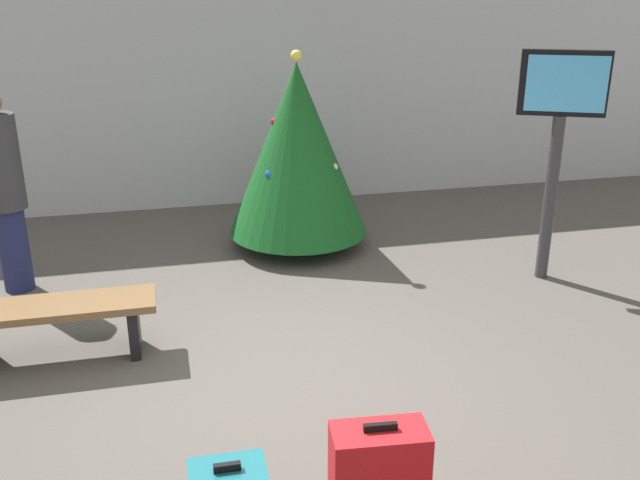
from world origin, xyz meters
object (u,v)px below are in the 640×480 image
object	(u,v)px
holiday_tree	(297,150)
traveller_0	(4,189)
flight_info_kiosk	(559,126)
waiting_bench	(58,318)

from	to	relation	value
holiday_tree	traveller_0	xyz separation A→B (m)	(-2.84, -0.51, -0.10)
holiday_tree	flight_info_kiosk	distance (m)	2.64
holiday_tree	flight_info_kiosk	xyz separation A→B (m)	(2.21, -1.37, 0.42)
flight_info_kiosk	traveller_0	bearing A→B (deg)	170.29
holiday_tree	waiting_bench	bearing A→B (deg)	-139.05
flight_info_kiosk	waiting_bench	world-z (taller)	flight_info_kiosk
holiday_tree	traveller_0	bearing A→B (deg)	-169.85
flight_info_kiosk	waiting_bench	xyz separation A→B (m)	(-4.51, -0.62, -1.16)
holiday_tree	flight_info_kiosk	bearing A→B (deg)	-31.87
holiday_tree	waiting_bench	world-z (taller)	holiday_tree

